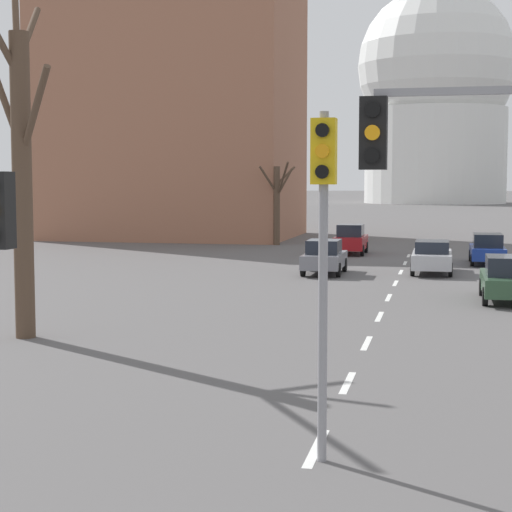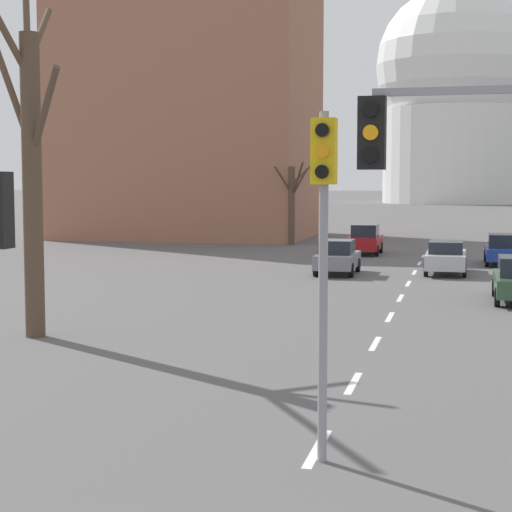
{
  "view_description": "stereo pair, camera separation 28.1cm",
  "coord_description": "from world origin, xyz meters",
  "px_view_note": "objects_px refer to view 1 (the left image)",
  "views": [
    {
      "loc": [
        1.89,
        -5.6,
        4.19
      ],
      "look_at": [
        -0.79,
        6.63,
        3.1
      ],
      "focal_mm": 60.0,
      "sensor_mm": 36.0,
      "label": 1
    },
    {
      "loc": [
        2.16,
        -5.54,
        4.19
      ],
      "look_at": [
        -0.79,
        6.63,
        3.1
      ],
      "focal_mm": 60.0,
      "sensor_mm": 36.0,
      "label": 2
    }
  ],
  "objects_px": {
    "traffic_signal_near_right": "(495,175)",
    "sedan_near_right": "(324,257)",
    "traffic_signal_centre_tall": "(323,220)",
    "sedan_near_left": "(507,279)",
    "sedan_far_left": "(487,249)",
    "sedan_far_right": "(432,257)",
    "sedan_mid_centre": "(351,239)"
  },
  "relations": [
    {
      "from": "traffic_signal_near_right",
      "to": "sedan_near_right",
      "type": "xyz_separation_m",
      "value": [
        -5.9,
        26.92,
        -3.49
      ]
    },
    {
      "from": "traffic_signal_centre_tall",
      "to": "sedan_near_left",
      "type": "distance_m",
      "value": 19.11
    },
    {
      "from": "traffic_signal_near_right",
      "to": "sedan_near_left",
      "type": "bearing_deg",
      "value": 85.4
    },
    {
      "from": "traffic_signal_centre_tall",
      "to": "sedan_far_left",
      "type": "xyz_separation_m",
      "value": [
        3.94,
        32.42,
        -2.84
      ]
    },
    {
      "from": "sedan_far_left",
      "to": "sedan_far_right",
      "type": "bearing_deg",
      "value": -118.02
    },
    {
      "from": "sedan_far_right",
      "to": "sedan_near_left",
      "type": "bearing_deg",
      "value": -73.16
    },
    {
      "from": "sedan_near_right",
      "to": "sedan_mid_centre",
      "type": "xyz_separation_m",
      "value": [
        0.04,
        10.92,
        0.07
      ]
    },
    {
      "from": "traffic_signal_centre_tall",
      "to": "sedan_far_right",
      "type": "bearing_deg",
      "value": 87.39
    },
    {
      "from": "sedan_mid_centre",
      "to": "sedan_far_right",
      "type": "distance_m",
      "value": 10.65
    },
    {
      "from": "sedan_near_right",
      "to": "sedan_mid_centre",
      "type": "distance_m",
      "value": 10.92
    },
    {
      "from": "traffic_signal_near_right",
      "to": "sedan_far_left",
      "type": "bearing_deg",
      "value": 87.3
    },
    {
      "from": "sedan_far_left",
      "to": "sedan_far_right",
      "type": "xyz_separation_m",
      "value": [
        -2.7,
        -5.07,
        -0.01
      ]
    },
    {
      "from": "sedan_mid_centre",
      "to": "sedan_far_left",
      "type": "distance_m",
      "value": 8.68
    },
    {
      "from": "traffic_signal_near_right",
      "to": "sedan_mid_centre",
      "type": "height_order",
      "value": "traffic_signal_near_right"
    },
    {
      "from": "sedan_near_right",
      "to": "sedan_mid_centre",
      "type": "bearing_deg",
      "value": 89.78
    },
    {
      "from": "sedan_near_left",
      "to": "sedan_far_left",
      "type": "height_order",
      "value": "sedan_near_left"
    },
    {
      "from": "sedan_far_right",
      "to": "sedan_far_left",
      "type": "bearing_deg",
      "value": 61.98
    },
    {
      "from": "sedan_near_right",
      "to": "sedan_far_left",
      "type": "height_order",
      "value": "sedan_near_right"
    },
    {
      "from": "sedan_far_left",
      "to": "traffic_signal_near_right",
      "type": "bearing_deg",
      "value": -92.7
    },
    {
      "from": "sedan_far_right",
      "to": "sedan_mid_centre",
      "type": "bearing_deg",
      "value": 116.44
    },
    {
      "from": "traffic_signal_near_right",
      "to": "sedan_far_left",
      "type": "height_order",
      "value": "traffic_signal_near_right"
    },
    {
      "from": "sedan_far_left",
      "to": "sedan_near_left",
      "type": "bearing_deg",
      "value": -90.05
    },
    {
      "from": "traffic_signal_centre_tall",
      "to": "sedan_near_left",
      "type": "relative_size",
      "value": 1.21
    },
    {
      "from": "sedan_near_right",
      "to": "sedan_mid_centre",
      "type": "relative_size",
      "value": 0.99
    },
    {
      "from": "sedan_near_left",
      "to": "sedan_far_right",
      "type": "relative_size",
      "value": 0.95
    },
    {
      "from": "sedan_far_right",
      "to": "traffic_signal_near_right",
      "type": "bearing_deg",
      "value": -87.73
    },
    {
      "from": "sedan_mid_centre",
      "to": "sedan_far_right",
      "type": "height_order",
      "value": "sedan_mid_centre"
    },
    {
      "from": "traffic_signal_near_right",
      "to": "sedan_near_left",
      "type": "relative_size",
      "value": 1.31
    },
    {
      "from": "traffic_signal_near_right",
      "to": "sedan_far_left",
      "type": "xyz_separation_m",
      "value": [
        1.58,
        33.37,
        -3.49
      ]
    },
    {
      "from": "sedan_near_left",
      "to": "sedan_far_right",
      "type": "height_order",
      "value": "sedan_near_left"
    },
    {
      "from": "traffic_signal_centre_tall",
      "to": "sedan_mid_centre",
      "type": "relative_size",
      "value": 1.34
    },
    {
      "from": "traffic_signal_centre_tall",
      "to": "sedan_mid_centre",
      "type": "xyz_separation_m",
      "value": [
        -3.49,
        36.89,
        -2.76
      ]
    }
  ]
}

